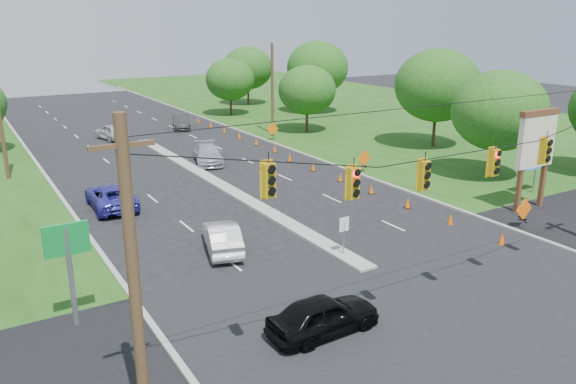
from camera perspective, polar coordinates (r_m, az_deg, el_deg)
ground at (r=23.71m, az=14.43°, el=-11.37°), size 160.00×160.00×0.00m
grass_right at (r=57.93m, az=21.51°, el=4.79°), size 40.00×160.00×0.06m
cross_street at (r=23.71m, az=14.43°, el=-11.37°), size 160.00×14.00×0.02m
curb_left at (r=45.94m, az=-23.54°, el=1.62°), size 0.25×110.00×0.16m
curb_right at (r=52.27m, az=-1.15°, el=4.77°), size 0.25×110.00×0.16m
median at (r=40.04m, az=-7.24°, el=0.82°), size 1.00×34.00×0.18m
median_sign at (r=27.20m, az=5.70°, el=-3.75°), size 0.55×0.06×2.05m
signal_span at (r=21.17m, az=17.22°, el=-0.48°), size 25.60×0.32×9.00m
utility_pole_far_left at (r=44.86m, az=-27.25°, el=6.71°), size 0.28×0.28×9.00m
utility_pole_far_right at (r=57.00m, az=-1.60°, el=10.37°), size 0.28×0.28×9.00m
pylon_sign at (r=36.75m, az=23.92°, el=4.46°), size 5.90×2.30×6.12m
cone_0 at (r=30.87m, az=20.90°, el=-4.47°), size 0.32×0.32×0.70m
cone_1 at (r=32.96m, az=16.18°, el=-2.67°), size 0.32×0.32×0.70m
cone_2 at (r=35.27m, az=12.06°, el=-1.07°), size 0.32×0.32×0.70m
cone_3 at (r=37.77m, az=8.46°, el=0.33°), size 0.32×0.32×0.70m
cone_4 at (r=40.41m, az=5.33°, el=1.55°), size 0.32×0.32×0.70m
cone_5 at (r=43.18m, az=2.59°, el=2.61°), size 0.32×0.32×0.70m
cone_6 at (r=46.04m, az=0.17°, el=3.54°), size 0.32×0.32×0.70m
cone_7 at (r=49.28m, az=-1.35°, el=4.43°), size 0.32×0.32×0.70m
cone_8 at (r=52.28m, az=-3.26°, el=5.14°), size 0.32×0.32×0.70m
cone_9 at (r=55.34m, az=-4.97°, el=5.76°), size 0.32×0.32×0.70m
cone_10 at (r=58.45m, az=-6.50°, el=6.32°), size 0.32×0.32×0.70m
cone_11 at (r=61.60m, az=-7.88°, el=6.81°), size 0.32×0.32×0.70m
cone_12 at (r=64.79m, az=-9.12°, el=7.25°), size 0.32×0.32×0.70m
work_sign_0 at (r=33.44m, az=22.85°, el=-1.72°), size 1.27×0.58×1.37m
work_sign_1 at (r=42.74m, az=7.75°, el=3.35°), size 1.27×0.58×1.37m
work_sign_2 at (r=54.10m, az=-1.57°, el=6.36°), size 1.27×0.58×1.37m
tree_7 at (r=42.92m, az=20.68°, el=7.73°), size 6.72×6.72×7.84m
tree_8 at (r=52.38m, az=14.94°, el=10.42°), size 7.56×7.56×8.82m
tree_9 at (r=57.97m, az=1.96°, el=10.31°), size 5.88×5.88×6.86m
tree_10 at (r=70.55m, az=3.03°, el=12.50°), size 7.56×7.56×8.82m
tree_11 at (r=78.03m, az=-4.11°, el=12.45°), size 6.72×6.72×7.84m
tree_12 at (r=69.19m, az=-5.92°, el=11.32°), size 5.88×5.88×6.86m
black_sedan at (r=21.04m, az=3.62°, el=-12.38°), size 4.40×1.87×1.48m
white_sedan at (r=28.27m, az=-6.71°, el=-4.55°), size 2.74×4.70×1.46m
blue_pickup at (r=36.14m, az=-17.56°, el=-0.41°), size 2.65×5.40×1.48m
silver_car_far at (r=45.93m, az=-8.13°, el=3.82°), size 3.44×5.45×1.47m
silver_car_oncoming at (r=57.38m, az=-17.53°, el=5.86°), size 2.78×4.77×1.53m
dark_car_receding at (r=61.57m, az=-10.81°, el=7.06°), size 2.92×4.92×1.53m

